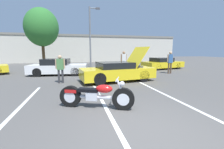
# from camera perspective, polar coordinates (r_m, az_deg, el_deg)

# --- Properties ---
(ground_plane) EXTENTS (80.00, 80.00, 0.00)m
(ground_plane) POSITION_cam_1_polar(r_m,az_deg,el_deg) (3.75, 12.61, -20.10)
(ground_plane) COLOR #514F4C
(parking_stripe_foreground) EXTENTS (0.12, 5.70, 0.01)m
(parking_stripe_foreground) POSITION_cam_1_polar(r_m,az_deg,el_deg) (5.69, -32.04, -10.96)
(parking_stripe_foreground) COLOR white
(parking_stripe_foreground) RESTS_ON ground
(parking_stripe_middle) EXTENTS (0.12, 5.70, 0.01)m
(parking_stripe_middle) POSITION_cam_1_polar(r_m,az_deg,el_deg) (5.46, -3.56, -10.36)
(parking_stripe_middle) COLOR white
(parking_stripe_middle) RESTS_ON ground
(parking_stripe_back) EXTENTS (0.12, 5.70, 0.01)m
(parking_stripe_back) POSITION_cam_1_polar(r_m,az_deg,el_deg) (6.48, 20.95, -7.84)
(parking_stripe_back) COLOR white
(parking_stripe_back) RESTS_ON ground
(far_building) EXTENTS (32.00, 4.20, 4.40)m
(far_building) POSITION_cam_1_polar(r_m,az_deg,el_deg) (26.71, -10.55, 9.95)
(far_building) COLOR beige
(far_building) RESTS_ON ground
(light_pole) EXTENTS (1.21, 0.28, 6.58)m
(light_pole) POSITION_cam_1_polar(r_m,az_deg,el_deg) (17.47, -8.04, 14.98)
(light_pole) COLOR slate
(light_pole) RESTS_ON ground
(tree_background) EXTENTS (3.62, 3.62, 6.48)m
(tree_background) POSITION_cam_1_polar(r_m,az_deg,el_deg) (19.04, -25.22, 15.91)
(tree_background) COLOR brown
(tree_background) RESTS_ON ground
(motorcycle) EXTENTS (2.29, 1.13, 0.98)m
(motorcycle) POSITION_cam_1_polar(r_m,az_deg,el_deg) (4.82, -6.08, -7.95)
(motorcycle) COLOR black
(motorcycle) RESTS_ON ground
(show_car_hood_open) EXTENTS (4.57, 2.33, 2.07)m
(show_car_hood_open) POSITION_cam_1_polar(r_m,az_deg,el_deg) (9.03, 2.23, 1.19)
(show_car_hood_open) COLOR yellow
(show_car_hood_open) RESTS_ON ground
(parked_car_mid_row) EXTENTS (4.37, 2.30, 1.24)m
(parked_car_mid_row) POSITION_cam_1_polar(r_m,az_deg,el_deg) (12.17, -19.82, 2.66)
(parked_car_mid_row) COLOR white
(parked_car_mid_row) RESTS_ON ground
(parked_car_right_row) EXTENTS (4.40, 2.50, 1.14)m
(parked_car_right_row) POSITION_cam_1_polar(r_m,az_deg,el_deg) (16.04, 18.64, 3.99)
(parked_car_right_row) COLOR yellow
(parked_car_right_row) RESTS_ON ground
(spectator_near_motorcycle) EXTENTS (0.52, 0.21, 1.59)m
(spectator_near_motorcycle) POSITION_cam_1_polar(r_m,az_deg,el_deg) (8.90, -19.11, 2.83)
(spectator_near_motorcycle) COLOR #333338
(spectator_near_motorcycle) RESTS_ON ground
(spectator_by_show_car) EXTENTS (0.52, 0.23, 1.78)m
(spectator_by_show_car) POSITION_cam_1_polar(r_m,az_deg,el_deg) (12.97, 4.47, 5.65)
(spectator_by_show_car) COLOR gray
(spectator_by_show_car) RESTS_ON ground
(spectator_midground) EXTENTS (0.52, 0.23, 1.78)m
(spectator_midground) POSITION_cam_1_polar(r_m,az_deg,el_deg) (12.88, 21.28, 5.04)
(spectator_midground) COLOR brown
(spectator_midground) RESTS_ON ground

